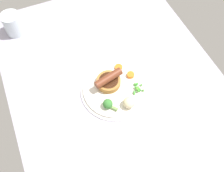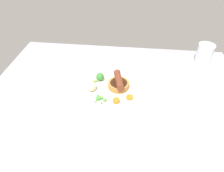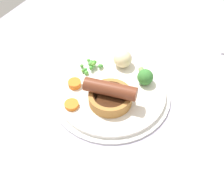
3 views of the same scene
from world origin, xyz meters
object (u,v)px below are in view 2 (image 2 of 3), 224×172
object	(u,v)px
dinner_plate	(112,90)
carrot_slice_1	(130,97)
pea_pile	(100,98)
drinking_glass	(205,53)
potato_chunk_0	(91,86)
fork	(47,65)
sausage_pudding	(119,83)
broccoli_floret_near	(100,77)
carrot_slice_4	(116,101)

from	to	relation	value
dinner_plate	carrot_slice_1	size ratio (longest dim) A/B	8.73
pea_pile	drinking_glass	distance (cm)	59.04
potato_chunk_0	dinner_plate	bearing A→B (deg)	9.37
potato_chunk_0	fork	bearing A→B (deg)	146.53
drinking_glass	carrot_slice_1	bearing A→B (deg)	-137.58
sausage_pudding	potato_chunk_0	bearing A→B (deg)	-89.39
sausage_pudding	drinking_glass	size ratio (longest dim) A/B	1.17
potato_chunk_0	carrot_slice_1	bearing A→B (deg)	-12.62
sausage_pudding	fork	distance (cm)	39.88
broccoli_floret_near	potato_chunk_0	xyz separation A→B (cm)	(-2.45, -6.46, 0.33)
carrot_slice_4	dinner_plate	bearing A→B (deg)	108.67
dinner_plate	pea_pile	bearing A→B (deg)	-117.17
carrot_slice_1	fork	world-z (taller)	carrot_slice_1
potato_chunk_0	carrot_slice_4	bearing A→B (deg)	-29.91
broccoli_floret_near	sausage_pudding	bearing A→B (deg)	-62.23
broccoli_floret_near	pea_pile	bearing A→B (deg)	-119.35
sausage_pudding	carrot_slice_4	xyz separation A→B (cm)	(-0.14, -9.04, -1.42)
dinner_plate	broccoli_floret_near	distance (cm)	8.21
dinner_plate	pea_pile	xyz separation A→B (cm)	(-3.83, -7.46, 1.85)
pea_pile	carrot_slice_4	distance (cm)	6.45
sausage_pudding	pea_pile	distance (cm)	11.03
broccoli_floret_near	dinner_plate	bearing A→B (deg)	-79.43
dinner_plate	potato_chunk_0	distance (cm)	8.96
broccoli_floret_near	potato_chunk_0	size ratio (longest dim) A/B	1.20
broccoli_floret_near	fork	distance (cm)	30.42
pea_pile	carrot_slice_4	world-z (taller)	pea_pile
sausage_pudding	drinking_glass	world-z (taller)	drinking_glass
broccoli_floret_near	fork	world-z (taller)	broccoli_floret_near
fork	dinner_plate	bearing A→B (deg)	-37.83
carrot_slice_1	drinking_glass	bearing A→B (deg)	42.42
broccoli_floret_near	carrot_slice_4	size ratio (longest dim) A/B	1.84
broccoli_floret_near	carrot_slice_1	size ratio (longest dim) A/B	1.75
carrot_slice_1	sausage_pudding	bearing A→B (deg)	128.24
dinner_plate	potato_chunk_0	world-z (taller)	potato_chunk_0
carrot_slice_1	broccoli_floret_near	bearing A→B (deg)	143.62
fork	broccoli_floret_near	bearing A→B (deg)	-33.78
carrot_slice_4	broccoli_floret_near	bearing A→B (deg)	123.75
sausage_pudding	carrot_slice_4	size ratio (longest dim) A/B	4.00
pea_pile	sausage_pudding	bearing A→B (deg)	53.20
pea_pile	drinking_glass	xyz separation A→B (cm)	(47.36, 35.17, 2.38)
dinner_plate	carrot_slice_4	size ratio (longest dim) A/B	9.17
pea_pile	drinking_glass	bearing A→B (deg)	36.60
dinner_plate	fork	distance (cm)	37.74
carrot_slice_4	drinking_glass	size ratio (longest dim) A/B	0.29
sausage_pudding	fork	bearing A→B (deg)	-124.35
broccoli_floret_near	drinking_glass	bearing A→B (deg)	-14.32
broccoli_floret_near	carrot_slice_1	distance (cm)	17.03
dinner_plate	sausage_pudding	bearing A→B (deg)	25.86
broccoli_floret_near	fork	size ratio (longest dim) A/B	0.29
potato_chunk_0	fork	xyz separation A→B (cm)	(-25.91, 17.13, -3.09)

